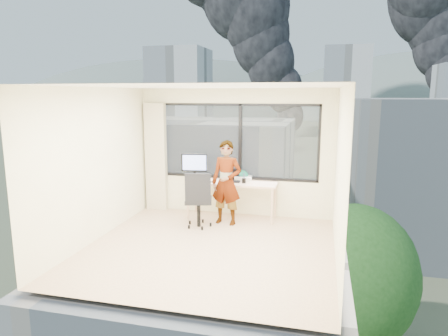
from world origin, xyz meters
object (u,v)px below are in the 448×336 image
(laptop, at_px, (232,176))
(handbag, at_px, (242,175))
(desk, at_px, (232,200))
(person, at_px, (226,183))
(chair, at_px, (199,199))
(monitor, at_px, (195,166))
(game_console, at_px, (243,178))

(laptop, distance_m, handbag, 0.25)
(desk, bearing_deg, person, -93.00)
(chair, height_order, handbag, chair)
(chair, height_order, monitor, monitor)
(person, bearing_deg, chair, -138.02)
(desk, bearing_deg, game_console, 48.54)
(chair, relative_size, handbag, 4.07)
(desk, relative_size, laptop, 5.00)
(person, height_order, laptop, person)
(desk, relative_size, handbag, 6.68)
(person, xyz_separation_m, game_console, (0.21, 0.60, -0.02))
(game_console, relative_size, laptop, 0.94)
(chair, distance_m, game_console, 1.16)
(desk, distance_m, handbag, 0.55)
(monitor, distance_m, game_console, 1.03)
(chair, distance_m, laptop, 0.92)
(desk, height_order, chair, chair)
(laptop, bearing_deg, monitor, 174.74)
(desk, bearing_deg, handbag, 52.28)
(desk, height_order, person, person)
(desk, xyz_separation_m, monitor, (-0.80, 0.06, 0.65))
(monitor, height_order, laptop, monitor)
(laptop, bearing_deg, chair, -127.09)
(laptop, bearing_deg, game_console, 40.64)
(chair, bearing_deg, person, 18.09)
(monitor, height_order, game_console, monitor)
(chair, height_order, person, person)
(monitor, bearing_deg, person, -38.02)
(game_console, bearing_deg, desk, -135.62)
(desk, height_order, game_console, game_console)
(monitor, height_order, handbag, monitor)
(person, bearing_deg, game_console, 79.36)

